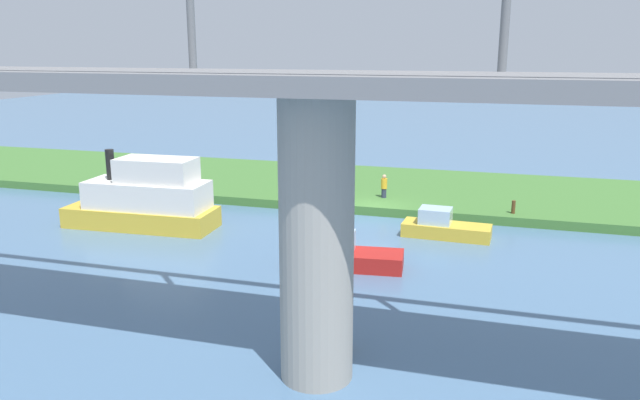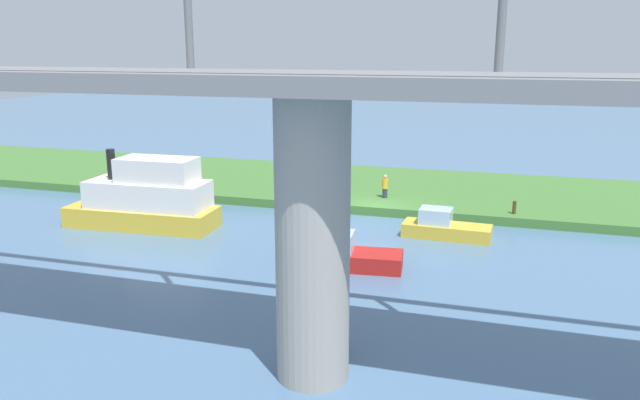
% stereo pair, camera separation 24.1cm
% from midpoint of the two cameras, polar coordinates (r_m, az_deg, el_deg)
% --- Properties ---
extents(ground_plane, '(160.00, 160.00, 0.00)m').
position_cam_midpoint_polar(ground_plane, '(34.71, 5.11, -1.49)').
color(ground_plane, '#4C7093').
extents(grassy_bank, '(80.00, 12.00, 0.50)m').
position_cam_midpoint_polar(grassy_bank, '(40.37, 6.88, 1.02)').
color(grassy_bank, '#427533').
rests_on(grassy_bank, ground).
extents(bridge_pylon, '(2.05, 2.05, 8.04)m').
position_cam_midpoint_polar(bridge_pylon, '(16.90, -0.28, -3.87)').
color(bridge_pylon, '#9E998E').
rests_on(bridge_pylon, ground).
extents(bridge_span, '(63.54, 4.30, 3.25)m').
position_cam_midpoint_polar(bridge_span, '(16.13, -0.28, 11.61)').
color(bridge_span, slate).
rests_on(bridge_span, bridge_pylon).
extents(person_on_bank, '(0.43, 0.43, 1.39)m').
position_cam_midpoint_polar(person_on_bank, '(36.74, 6.18, 1.28)').
color(person_on_bank, '#2D334C').
rests_on(person_on_bank, grassy_bank).
extents(mooring_post, '(0.20, 0.20, 0.70)m').
position_cam_midpoint_polar(mooring_post, '(34.68, 17.62, -0.66)').
color(mooring_post, brown).
rests_on(mooring_post, grassy_bank).
extents(pontoon_yellow, '(8.00, 2.97, 4.04)m').
position_cam_midpoint_polar(pontoon_yellow, '(33.42, -15.52, 0.09)').
color(pontoon_yellow, gold).
rests_on(pontoon_yellow, ground).
extents(riverboat_paddlewheel, '(4.76, 2.13, 1.53)m').
position_cam_midpoint_polar(riverboat_paddlewheel, '(26.59, 2.53, -5.06)').
color(riverboat_paddlewheel, red).
rests_on(riverboat_paddlewheel, ground).
extents(skiff_small, '(4.36, 1.72, 1.43)m').
position_cam_midpoint_polar(skiff_small, '(31.32, 11.53, -2.45)').
color(skiff_small, gold).
rests_on(skiff_small, ground).
extents(marker_buoy, '(0.50, 0.50, 0.50)m').
position_cam_midpoint_polar(marker_buoy, '(19.86, 2.10, -12.83)').
color(marker_buoy, orange).
rests_on(marker_buoy, ground).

